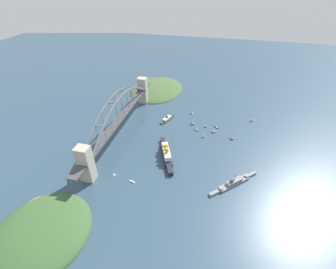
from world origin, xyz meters
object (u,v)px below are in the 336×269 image
small_boat_1 (113,174)px  small_boat_7 (192,112)px  small_boat_2 (232,137)px  small_boat_9 (196,130)px  seaplane_taxiing_near_bridge (90,148)px  harbor_ferry_steamer (167,119)px  small_boat_6 (252,119)px  small_boat_3 (214,130)px  ocean_liner (166,153)px  small_boat_5 (132,182)px  small_boat_8 (205,126)px  small_boat_4 (216,127)px  naval_cruiser (234,183)px  channel_marker_buoy (143,121)px  small_boat_0 (192,122)px  harbor_arch_bridge (121,117)px  small_boat_10 (204,135)px

small_boat_1 → small_boat_7: small_boat_1 is taller
small_boat_2 → small_boat_9: 62.20m
small_boat_2 → small_boat_9: small_boat_2 is taller
seaplane_taxiing_near_bridge → small_boat_7: (-146.06, 136.00, 1.34)m
harbor_ferry_steamer → small_boat_6: bearing=102.4°
small_boat_3 → ocean_liner: bearing=-37.8°
small_boat_5 → small_boat_8: bearing=152.7°
small_boat_1 → small_boat_4: bearing=140.4°
small_boat_4 → small_boat_9: bearing=-63.1°
naval_cruiser → small_boat_1: naval_cruiser is taller
ocean_liner → channel_marker_buoy: ocean_liner is taller
ocean_liner → harbor_ferry_steamer: size_ratio=2.14×
ocean_liner → small_boat_4: bearing=145.3°
small_boat_1 → small_boat_0: bearing=151.4°
harbor_arch_bridge → small_boat_7: harbor_arch_bridge is taller
small_boat_3 → small_boat_9: small_boat_3 is taller
small_boat_6 → naval_cruiser: bearing=-10.4°
small_boat_7 → small_boat_9: size_ratio=1.01×
small_boat_6 → ocean_liner: bearing=-43.8°
ocean_liner → small_boat_10: bearing=142.9°
small_boat_3 → small_boat_0: bearing=-112.6°
small_boat_3 → small_boat_9: (1.45, -29.47, -3.53)m
small_boat_5 → channel_marker_buoy: 147.25m
small_boat_7 → channel_marker_buoy: small_boat_7 is taller
small_boat_4 → small_boat_9: small_boat_9 is taller
ocean_liner → small_boat_5: bearing=-27.8°
small_boat_0 → small_boat_6: (-36.58, 103.74, 0.46)m
small_boat_3 → naval_cruiser: bearing=17.3°
small_boat_1 → small_boat_5: 28.17m
small_boat_1 → small_boat_8: 182.81m
small_boat_2 → small_boat_10: (5.08, -46.50, -0.21)m
harbor_ferry_steamer → harbor_arch_bridge: bearing=-49.6°
small_boat_5 → harbor_ferry_steamer: bearing=177.2°
harbor_ferry_steamer → channel_marker_buoy: bearing=-69.1°
small_boat_7 → small_boat_8: small_boat_7 is taller
channel_marker_buoy → small_boat_10: bearing=79.1°
harbor_ferry_steamer → seaplane_taxiing_near_bridge: 146.52m
ocean_liner → small_boat_9: 85.81m
seaplane_taxiing_near_bridge → small_boat_4: bearing=120.1°
harbor_ferry_steamer → small_boat_5: 159.19m
channel_marker_buoy → small_boat_0: bearing=97.9°
harbor_arch_bridge → ocean_liner: size_ratio=3.67×
small_boat_2 → small_boat_8: bearing=-118.4°
harbor_ferry_steamer → small_boat_0: 47.61m
harbor_arch_bridge → small_boat_6: 234.47m
naval_cruiser → small_boat_4: 131.94m
seaplane_taxiing_near_bridge → naval_cruiser: bearing=84.5°
harbor_ferry_steamer → small_boat_1: (155.22, -35.41, 1.51)m
small_boat_1 → small_boat_6: 265.31m
small_boat_8 → ocean_liner: bearing=-27.0°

